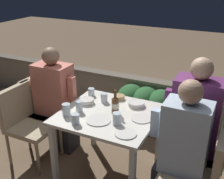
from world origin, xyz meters
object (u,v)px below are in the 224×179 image
at_px(chair_left_near, 25,117).
at_px(chair_right_far, 211,146).
at_px(person_coral_top, 57,100).
at_px(person_blue_shirt, 180,149).
at_px(beer_bottle, 115,104).
at_px(chair_right_near, 203,167).
at_px(chair_left_far, 43,104).
at_px(person_purple_stripe, 191,127).

relative_size(chair_left_near, chair_right_far, 1.00).
bearing_deg(person_coral_top, person_blue_shirt, -13.19).
bearing_deg(chair_left_near, beer_bottle, 10.39).
bearing_deg(beer_bottle, person_blue_shirt, -16.00).
bearing_deg(chair_right_near, chair_right_far, 87.66).
bearing_deg(person_blue_shirt, chair_right_far, 57.54).
bearing_deg(person_coral_top, chair_left_near, -117.88).
distance_m(chair_left_near, person_coral_top, 0.39).
distance_m(chair_left_near, chair_left_far, 0.33).
xyz_separation_m(person_coral_top, person_purple_stripe, (1.50, -0.01, 0.05)).
bearing_deg(person_blue_shirt, chair_left_near, 179.52).
relative_size(chair_left_far, chair_right_far, 1.00).
xyz_separation_m(chair_left_near, person_blue_shirt, (1.66, -0.01, 0.11)).
bearing_deg(beer_bottle, chair_left_near, -169.61).
bearing_deg(chair_left_far, person_purple_stripe, -0.40).
xyz_separation_m(chair_left_near, person_purple_stripe, (1.68, 0.32, 0.15)).
height_order(chair_left_near, person_coral_top, person_coral_top).
xyz_separation_m(person_coral_top, chair_right_far, (1.70, -0.01, -0.10)).
bearing_deg(chair_left_far, chair_right_far, -0.36).
height_order(chair_left_far, beer_bottle, beer_bottle).
bearing_deg(chair_left_far, beer_bottle, -8.67).
bearing_deg(chair_left_near, person_coral_top, 62.12).
height_order(chair_right_near, person_purple_stripe, person_purple_stripe).
height_order(chair_left_far, person_blue_shirt, person_blue_shirt).
bearing_deg(person_purple_stripe, chair_right_far, -0.00).
bearing_deg(person_blue_shirt, person_coral_top, 166.81).
distance_m(person_blue_shirt, beer_bottle, 0.73).
relative_size(chair_left_far, person_purple_stripe, 0.65).
distance_m(person_coral_top, person_purple_stripe, 1.50).
bearing_deg(person_coral_top, beer_bottle, -10.78).
xyz_separation_m(person_coral_top, chair_right_near, (1.68, -0.35, -0.10)).
xyz_separation_m(chair_right_near, person_purple_stripe, (-0.18, 0.34, 0.15)).
xyz_separation_m(person_blue_shirt, person_purple_stripe, (0.02, 0.34, 0.04)).
bearing_deg(beer_bottle, person_coral_top, 169.22).
height_order(chair_left_far, person_coral_top, person_coral_top).
distance_m(chair_right_near, beer_bottle, 0.94).
bearing_deg(beer_bottle, chair_right_far, 9.03).
distance_m(chair_left_near, person_purple_stripe, 1.72).
distance_m(chair_right_far, beer_bottle, 0.95).
bearing_deg(person_blue_shirt, chair_left_far, 168.33).
height_order(person_blue_shirt, person_purple_stripe, person_purple_stripe).
bearing_deg(chair_left_near, chair_left_far, 94.09).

